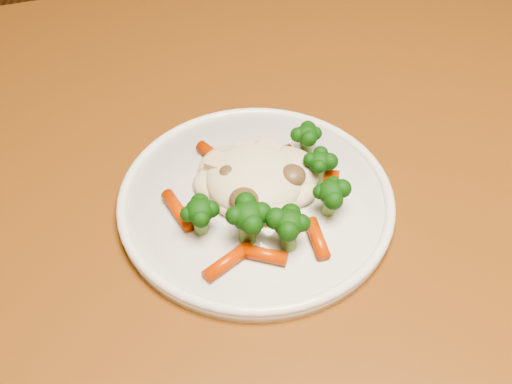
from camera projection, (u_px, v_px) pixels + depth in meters
dining_table at (217, 233)px, 0.72m from camera, size 1.30×1.03×0.75m
plate at (256, 202)px, 0.60m from camera, size 0.26×0.26×0.01m
meal at (263, 185)px, 0.58m from camera, size 0.17×0.17×0.04m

